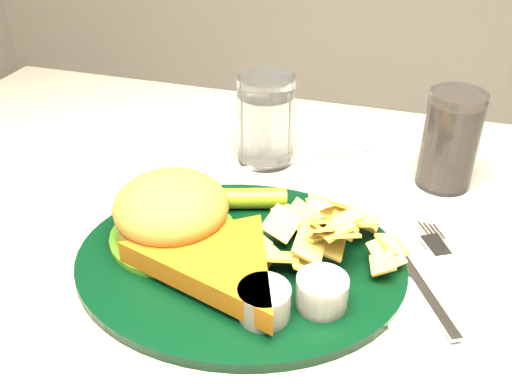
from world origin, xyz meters
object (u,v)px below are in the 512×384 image
(water_glass, at_px, (266,120))
(dinner_plate, at_px, (239,235))
(cola_glass, at_px, (450,140))
(fork_napkin, at_px, (427,287))

(water_glass, bearing_deg, dinner_plate, -80.29)
(water_glass, height_order, cola_glass, cola_glass)
(dinner_plate, height_order, fork_napkin, dinner_plate)
(water_glass, height_order, fork_napkin, water_glass)
(cola_glass, xyz_separation_m, fork_napkin, (-0.01, -0.22, -0.06))
(dinner_plate, bearing_deg, water_glass, 91.25)
(dinner_plate, distance_m, water_glass, 0.23)
(cola_glass, bearing_deg, water_glass, -178.32)
(dinner_plate, xyz_separation_m, cola_glass, (0.20, 0.23, 0.02))
(fork_napkin, bearing_deg, dinner_plate, 155.87)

